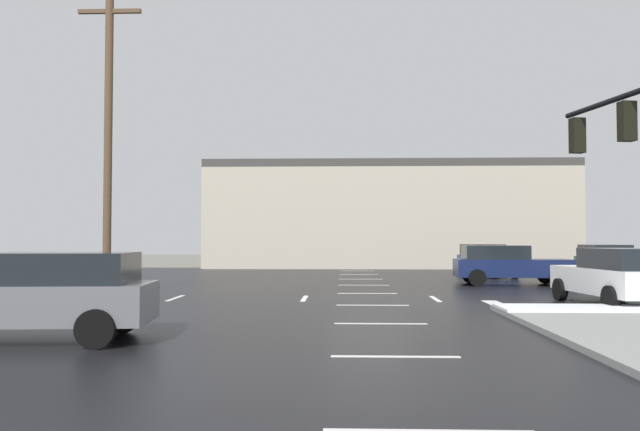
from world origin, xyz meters
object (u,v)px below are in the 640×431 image
(sedan_navy, at_px, (508,264))
(sedan_grey, at_px, (33,294))
(sedan_white, at_px, (618,276))
(sedan_green, at_px, (609,261))
(sedan_blue, at_px, (485,259))
(utility_pole_far, at_px, (108,133))

(sedan_navy, bearing_deg, sedan_grey, -126.61)
(sedan_white, bearing_deg, sedan_green, -25.61)
(sedan_navy, distance_m, sedan_white, 8.44)
(sedan_green, xyz_separation_m, sedan_white, (-4.42, -11.80, 0.00))
(sedan_blue, distance_m, sedan_navy, 6.28)
(sedan_navy, distance_m, utility_pole_far, 16.00)
(sedan_green, xyz_separation_m, utility_pole_far, (-20.02, -7.75, 4.65))
(sedan_blue, relative_size, sedan_grey, 1.00)
(utility_pole_far, bearing_deg, sedan_white, -14.57)
(sedan_blue, distance_m, utility_pole_far, 19.04)
(sedan_blue, xyz_separation_m, sedan_green, (4.90, -2.85, 0.00))
(sedan_navy, bearing_deg, sedan_green, 34.87)
(sedan_grey, bearing_deg, utility_pole_far, -81.76)
(sedan_blue, relative_size, sedan_white, 1.00)
(sedan_green, distance_m, sedan_white, 12.61)
(sedan_grey, xyz_separation_m, sedan_navy, (12.12, 15.05, 0.00))
(sedan_grey, xyz_separation_m, sedan_white, (13.04, 6.66, 0.00))
(sedan_blue, xyz_separation_m, sedan_white, (0.48, -14.65, 0.00))
(sedan_navy, xyz_separation_m, sedan_white, (0.91, -8.39, 0.00))
(sedan_white, xyz_separation_m, utility_pole_far, (-15.60, 4.05, 4.65))
(sedan_white, bearing_deg, sedan_blue, -3.21)
(sedan_navy, xyz_separation_m, sedan_green, (5.33, 3.41, 0.00))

